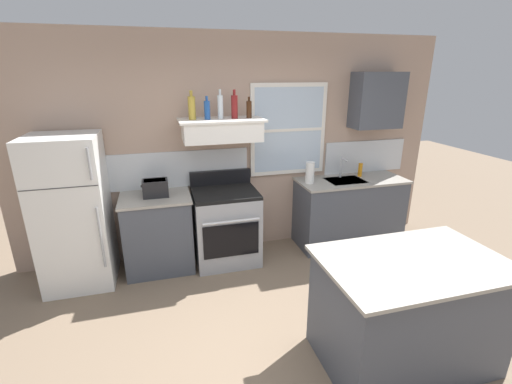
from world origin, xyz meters
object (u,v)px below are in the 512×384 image
object	(u,v)px
kitchen_island	(406,310)
bottle_red_label_wine	(234,106)
refrigerator	(73,212)
stove_range	(226,226)
bottle_clear_tall	(220,106)
bottle_brown_stout	(249,109)
bottle_blue_liqueur	(207,110)
dish_soap_bottle	(360,170)
toaster	(155,188)
paper_towel_roll	(310,173)
bottle_champagne_gold_foil	(192,107)

from	to	relation	value
kitchen_island	bottle_red_label_wine	bearing A→B (deg)	114.11
refrigerator	stove_range	bearing A→B (deg)	0.79
stove_range	bottle_clear_tall	xyz separation A→B (m)	(0.00, 0.13, 1.42)
bottle_clear_tall	bottle_red_label_wine	world-z (taller)	bottle_clear_tall
kitchen_island	stove_range	bearing A→B (deg)	118.64
stove_range	bottle_brown_stout	size ratio (longest dim) A/B	4.61
bottle_blue_liqueur	bottle_red_label_wine	size ratio (longest dim) A/B	0.80
refrigerator	bottle_blue_liqueur	xyz separation A→B (m)	(1.49, 0.10, 1.02)
bottle_clear_tall	kitchen_island	world-z (taller)	bottle_clear_tall
dish_soap_bottle	kitchen_island	bearing A→B (deg)	-110.88
toaster	bottle_red_label_wine	distance (m)	1.28
refrigerator	paper_towel_roll	xyz separation A→B (m)	(2.75, 0.06, 0.22)
refrigerator	stove_range	world-z (taller)	refrigerator
toaster	paper_towel_roll	size ratio (longest dim) A/B	1.10
paper_towel_roll	refrigerator	bearing A→B (deg)	-178.74
refrigerator	bottle_champagne_gold_foil	xyz separation A→B (m)	(1.33, 0.14, 1.05)
bottle_champagne_gold_foil	bottle_clear_tall	xyz separation A→B (m)	(0.32, 0.01, 0.00)
toaster	bottle_champagne_gold_foil	distance (m)	0.99
bottle_champagne_gold_foil	bottle_red_label_wine	world-z (taller)	bottle_red_label_wine
bottle_brown_stout	paper_towel_roll	world-z (taller)	bottle_brown_stout
bottle_brown_stout	bottle_clear_tall	bearing A→B (deg)	173.62
bottle_champagne_gold_foil	bottle_red_label_wine	size ratio (longest dim) A/B	0.98
stove_range	dish_soap_bottle	bearing A→B (deg)	4.18
bottle_clear_tall	bottle_blue_liqueur	bearing A→B (deg)	-162.71
refrigerator	toaster	world-z (taller)	refrigerator
dish_soap_bottle	bottle_champagne_gold_foil	bearing A→B (deg)	-179.52
bottle_champagne_gold_foil	bottle_blue_liqueur	bearing A→B (deg)	-14.74
bottle_champagne_gold_foil	bottle_blue_liqueur	world-z (taller)	bottle_champagne_gold_foil
refrigerator	bottle_brown_stout	distance (m)	2.22
refrigerator	dish_soap_bottle	size ratio (longest dim) A/B	9.19
dish_soap_bottle	bottle_clear_tall	bearing A→B (deg)	-179.63
bottle_clear_tall	paper_towel_roll	bearing A→B (deg)	-4.57
stove_range	bottle_red_label_wine	size ratio (longest dim) A/B	3.42
bottle_red_label_wine	bottle_clear_tall	bearing A→B (deg)	166.09
toaster	bottle_red_label_wine	xyz separation A→B (m)	(0.94, 0.05, 0.87)
stove_range	paper_towel_roll	world-z (taller)	paper_towel_roll
dish_soap_bottle	kitchen_island	size ratio (longest dim) A/B	0.13
bottle_red_label_wine	toaster	bearing A→B (deg)	-177.18
stove_range	bottle_red_label_wine	world-z (taller)	bottle_red_label_wine
paper_towel_roll	dish_soap_bottle	size ratio (longest dim) A/B	1.50
bottle_red_label_wine	bottle_brown_stout	bearing A→B (deg)	0.64
toaster	paper_towel_roll	xyz separation A→B (m)	(1.89, -0.00, 0.04)
bottle_clear_tall	dish_soap_bottle	distance (m)	2.08
bottle_clear_tall	bottle_red_label_wine	bearing A→B (deg)	-13.91
refrigerator	kitchen_island	bearing A→B (deg)	-35.54
toaster	paper_towel_roll	world-z (taller)	paper_towel_roll
refrigerator	paper_towel_roll	world-z (taller)	refrigerator
paper_towel_roll	kitchen_island	world-z (taller)	paper_towel_roll
bottle_clear_tall	bottle_brown_stout	bearing A→B (deg)	-6.38
stove_range	paper_towel_roll	distance (m)	1.25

